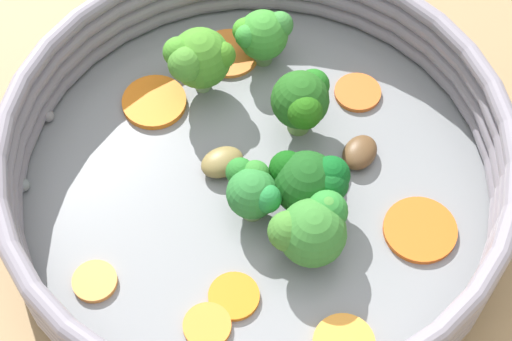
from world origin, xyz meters
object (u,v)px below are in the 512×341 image
at_px(carrot_slice_6, 229,53).
at_px(broccoli_floret_1, 198,59).
at_px(carrot_slice_3, 358,93).
at_px(broccoli_floret_0, 302,101).
at_px(carrot_slice_0, 234,296).
at_px(broccoli_floret_2, 262,35).
at_px(broccoli_floret_3, 310,181).
at_px(carrot_slice_4, 95,281).
at_px(mushroom_piece_0, 360,152).
at_px(mushroom_piece_1, 222,162).
at_px(carrot_slice_2, 207,326).
at_px(skillet, 256,188).
at_px(broccoli_floret_5, 312,228).
at_px(carrot_slice_5, 420,230).
at_px(carrot_slice_1, 154,102).
at_px(broccoli_floret_4, 253,191).

bearing_deg(carrot_slice_6, broccoli_floret_1, 19.61).
relative_size(carrot_slice_3, broccoli_floret_0, 0.65).
xyz_separation_m(carrot_slice_0, broccoli_floret_2, (-0.13, -0.14, 0.02)).
bearing_deg(broccoli_floret_2, broccoli_floret_3, 65.24).
relative_size(carrot_slice_4, broccoli_floret_3, 0.56).
bearing_deg(mushroom_piece_0, carrot_slice_3, -131.26).
bearing_deg(mushroom_piece_1, carrot_slice_2, 48.06).
height_order(carrot_slice_0, broccoli_floret_0, broccoli_floret_0).
xyz_separation_m(broccoli_floret_0, broccoli_floret_2, (-0.02, -0.06, -0.00)).
bearing_deg(broccoli_floret_2, mushroom_piece_1, 35.64).
bearing_deg(skillet, carrot_slice_2, 35.46).
bearing_deg(carrot_slice_3, carrot_slice_0, 22.79).
xyz_separation_m(carrot_slice_6, broccoli_floret_5, (0.06, 0.16, 0.03)).
distance_m(broccoli_floret_3, mushroom_piece_1, 0.07).
height_order(carrot_slice_6, mushroom_piece_0, mushroom_piece_0).
bearing_deg(carrot_slice_2, broccoli_floret_3, -164.58).
relative_size(carrot_slice_5, broccoli_floret_5, 0.91).
distance_m(skillet, carrot_slice_4, 0.12).
bearing_deg(broccoli_floret_1, broccoli_floret_2, 173.72).
relative_size(skillet, carrot_slice_5, 6.71).
bearing_deg(broccoli_floret_5, carrot_slice_6, -109.93).
bearing_deg(carrot_slice_2, carrot_slice_3, -158.49).
bearing_deg(carrot_slice_5, carrot_slice_6, -88.27).
height_order(carrot_slice_1, broccoli_floret_4, broccoli_floret_4).
bearing_deg(broccoli_floret_3, carrot_slice_2, 15.42).
relative_size(carrot_slice_1, broccoli_floret_2, 1.02).
distance_m(carrot_slice_4, broccoli_floret_1, 0.17).
relative_size(skillet, carrot_slice_3, 9.60).
bearing_deg(skillet, mushroom_piece_0, 157.24).
bearing_deg(carrot_slice_0, carrot_slice_4, -45.17).
relative_size(carrot_slice_0, carrot_slice_2, 1.08).
bearing_deg(broccoli_floret_3, mushroom_piece_1, -63.88).
distance_m(carrot_slice_1, carrot_slice_5, 0.20).
bearing_deg(mushroom_piece_0, mushroom_piece_1, -33.57).
height_order(carrot_slice_1, mushroom_piece_0, mushroom_piece_0).
relative_size(carrot_slice_0, broccoli_floret_0, 0.62).
bearing_deg(broccoli_floret_2, skillet, 49.16).
bearing_deg(carrot_slice_6, broccoli_floret_0, 88.82).
relative_size(skillet, carrot_slice_6, 7.11).
distance_m(skillet, mushroom_piece_1, 0.03).
distance_m(carrot_slice_2, carrot_slice_4, 0.08).
relative_size(carrot_slice_5, carrot_slice_6, 1.06).
bearing_deg(broccoli_floret_0, carrot_slice_6, -91.18).
distance_m(carrot_slice_1, broccoli_floret_5, 0.16).
bearing_deg(carrot_slice_3, carrot_slice_6, -60.19).
bearing_deg(broccoli_floret_5, carrot_slice_0, -3.71).
relative_size(carrot_slice_0, carrot_slice_3, 0.96).
xyz_separation_m(skillet, carrot_slice_5, (-0.06, 0.09, 0.01)).
bearing_deg(carrot_slice_1, broccoli_floret_3, 104.20).
bearing_deg(skillet, broccoli_floret_4, 46.58).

